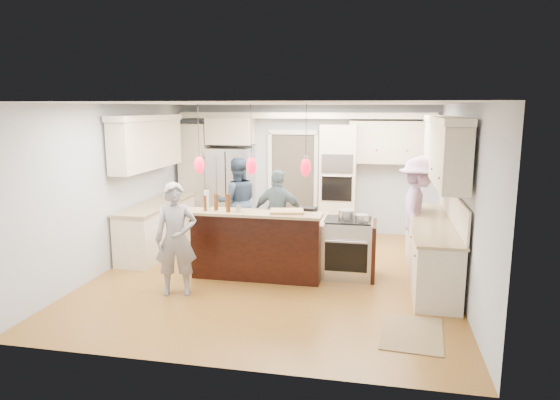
# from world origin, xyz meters

# --- Properties ---
(ground_plane) EXTENTS (6.00, 6.00, 0.00)m
(ground_plane) POSITION_xyz_m (0.00, 0.00, 0.00)
(ground_plane) COLOR #AC752F
(ground_plane) RESTS_ON ground
(room_shell) EXTENTS (5.54, 6.04, 2.72)m
(room_shell) POSITION_xyz_m (0.00, 0.00, 1.82)
(room_shell) COLOR #B2BCC6
(room_shell) RESTS_ON ground
(refrigerator) EXTENTS (0.90, 0.70, 1.80)m
(refrigerator) POSITION_xyz_m (-1.55, 2.64, 0.90)
(refrigerator) COLOR #B7B7BC
(refrigerator) RESTS_ON ground
(oven_column) EXTENTS (0.72, 0.69, 2.30)m
(oven_column) POSITION_xyz_m (0.75, 2.67, 1.15)
(oven_column) COLOR beige
(oven_column) RESTS_ON ground
(back_upper_cabinets) EXTENTS (5.30, 0.61, 2.54)m
(back_upper_cabinets) POSITION_xyz_m (-0.75, 2.76, 1.67)
(back_upper_cabinets) COLOR beige
(back_upper_cabinets) RESTS_ON ground
(right_counter_run) EXTENTS (0.64, 3.10, 2.51)m
(right_counter_run) POSITION_xyz_m (2.44, 0.30, 1.06)
(right_counter_run) COLOR beige
(right_counter_run) RESTS_ON ground
(left_cabinets) EXTENTS (0.64, 2.30, 2.51)m
(left_cabinets) POSITION_xyz_m (-2.44, 0.80, 1.06)
(left_cabinets) COLOR beige
(left_cabinets) RESTS_ON ground
(kitchen_island) EXTENTS (2.10, 1.46, 1.12)m
(kitchen_island) POSITION_xyz_m (-0.25, 0.07, 0.48)
(kitchen_island) COLOR black
(kitchen_island) RESTS_ON ground
(island_range) EXTENTS (0.82, 0.71, 0.92)m
(island_range) POSITION_xyz_m (1.16, 0.15, 0.46)
(island_range) COLOR #B7B7BC
(island_range) RESTS_ON ground
(pendant_lights) EXTENTS (1.75, 0.15, 1.03)m
(pendant_lights) POSITION_xyz_m (-0.25, -0.51, 1.80)
(pendant_lights) COLOR black
(pendant_lights) RESTS_ON ground
(person_bar_end) EXTENTS (0.67, 0.54, 1.62)m
(person_bar_end) POSITION_xyz_m (-1.20, -1.12, 0.81)
(person_bar_end) COLOR gray
(person_bar_end) RESTS_ON ground
(person_far_left) EXTENTS (1.01, 0.90, 1.70)m
(person_far_left) POSITION_xyz_m (-1.10, 1.60, 0.85)
(person_far_left) COLOR #28394F
(person_far_left) RESTS_ON ground
(person_far_right) EXTENTS (0.95, 0.44, 1.58)m
(person_far_right) POSITION_xyz_m (-0.13, 0.85, 0.79)
(person_far_right) COLOR #455A61
(person_far_right) RESTS_ON ground
(person_range_side) EXTENTS (0.86, 1.29, 1.85)m
(person_range_side) POSITION_xyz_m (2.25, 0.98, 0.93)
(person_range_side) COLOR #B88FC1
(person_range_side) RESTS_ON ground
(floor_rug) EXTENTS (0.78, 1.08, 0.01)m
(floor_rug) POSITION_xyz_m (2.04, -1.79, 0.01)
(floor_rug) COLOR #957F51
(floor_rug) RESTS_ON ground
(water_bottle) EXTENTS (0.09, 0.09, 0.31)m
(water_bottle) POSITION_xyz_m (-0.93, -0.57, 1.27)
(water_bottle) COLOR silver
(water_bottle) RESTS_ON kitchen_island
(beer_bottle_a) EXTENTS (0.07, 0.07, 0.24)m
(beer_bottle_a) POSITION_xyz_m (-0.94, -0.58, 1.24)
(beer_bottle_a) COLOR #4B260D
(beer_bottle_a) RESTS_ON kitchen_island
(beer_bottle_b) EXTENTS (0.08, 0.08, 0.27)m
(beer_bottle_b) POSITION_xyz_m (-0.59, -0.60, 1.26)
(beer_bottle_b) COLOR #4B260D
(beer_bottle_b) RESTS_ON kitchen_island
(beer_bottle_c) EXTENTS (0.07, 0.07, 0.25)m
(beer_bottle_c) POSITION_xyz_m (-0.80, -0.51, 1.25)
(beer_bottle_c) COLOR #4B260D
(beer_bottle_c) RESTS_ON kitchen_island
(drink_can) EXTENTS (0.08, 0.08, 0.12)m
(drink_can) POSITION_xyz_m (-0.43, -0.58, 1.18)
(drink_can) COLOR #B7B7BC
(drink_can) RESTS_ON kitchen_island
(cutting_board) EXTENTS (0.54, 0.43, 0.04)m
(cutting_board) POSITION_xyz_m (0.27, -0.47, 1.14)
(cutting_board) COLOR tan
(cutting_board) RESTS_ON kitchen_island
(pot_large) EXTENTS (0.25, 0.25, 0.14)m
(pot_large) POSITION_xyz_m (1.09, 0.18, 0.99)
(pot_large) COLOR #B7B7BC
(pot_large) RESTS_ON island_range
(pot_small) EXTENTS (0.21, 0.21, 0.10)m
(pot_small) POSITION_xyz_m (1.34, 0.06, 0.97)
(pot_small) COLOR #B7B7BC
(pot_small) RESTS_ON island_range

